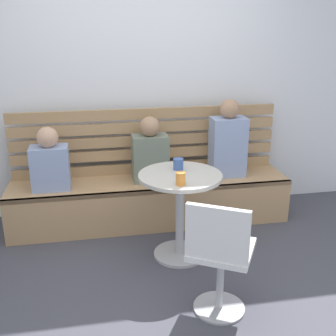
{
  "coord_description": "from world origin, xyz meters",
  "views": [
    {
      "loc": [
        -0.53,
        -2.56,
        1.89
      ],
      "look_at": [
        0.07,
        0.66,
        0.75
      ],
      "focal_mm": 44.66,
      "sensor_mm": 36.0,
      "label": 1
    }
  ],
  "objects_px": {
    "cafe_table": "(180,200)",
    "person_adult": "(228,142)",
    "booth_bench": "(151,201)",
    "cup_tumbler_orange": "(181,179)",
    "white_chair": "(220,255)",
    "person_child_middle": "(50,162)",
    "cup_mug_blue": "(178,164)",
    "person_child_left": "(150,153)"
  },
  "relations": [
    {
      "from": "person_child_left",
      "to": "person_child_middle",
      "type": "bearing_deg",
      "value": -176.22
    },
    {
      "from": "person_child_left",
      "to": "person_child_middle",
      "type": "height_order",
      "value": "person_child_left"
    },
    {
      "from": "person_child_left",
      "to": "cup_mug_blue",
      "type": "bearing_deg",
      "value": -75.71
    },
    {
      "from": "cup_tumbler_orange",
      "to": "cafe_table",
      "type": "bearing_deg",
      "value": 78.34
    },
    {
      "from": "person_child_left",
      "to": "cup_mug_blue",
      "type": "distance_m",
      "value": 0.61
    },
    {
      "from": "white_chair",
      "to": "cup_tumbler_orange",
      "type": "xyz_separation_m",
      "value": [
        -0.14,
        0.58,
        0.33
      ]
    },
    {
      "from": "person_child_middle",
      "to": "cup_tumbler_orange",
      "type": "relative_size",
      "value": 5.84
    },
    {
      "from": "cafe_table",
      "to": "person_child_middle",
      "type": "bearing_deg",
      "value": 149.01
    },
    {
      "from": "person_adult",
      "to": "cup_mug_blue",
      "type": "relative_size",
      "value": 8.07
    },
    {
      "from": "cafe_table",
      "to": "person_child_middle",
      "type": "distance_m",
      "value": 1.26
    },
    {
      "from": "white_chair",
      "to": "cafe_table",
      "type": "bearing_deg",
      "value": 96.47
    },
    {
      "from": "cafe_table",
      "to": "person_child_left",
      "type": "bearing_deg",
      "value": 101.41
    },
    {
      "from": "cafe_table",
      "to": "cup_mug_blue",
      "type": "height_order",
      "value": "cup_mug_blue"
    },
    {
      "from": "cafe_table",
      "to": "cup_tumbler_orange",
      "type": "relative_size",
      "value": 7.4
    },
    {
      "from": "person_child_left",
      "to": "cup_tumbler_orange",
      "type": "xyz_separation_m",
      "value": [
        0.1,
        -0.93,
        0.07
      ]
    },
    {
      "from": "booth_bench",
      "to": "person_adult",
      "type": "distance_m",
      "value": 0.96
    },
    {
      "from": "person_child_left",
      "to": "cafe_table",
      "type": "bearing_deg",
      "value": -78.59
    },
    {
      "from": "cafe_table",
      "to": "cup_mug_blue",
      "type": "distance_m",
      "value": 0.29
    },
    {
      "from": "person_adult",
      "to": "person_child_middle",
      "type": "xyz_separation_m",
      "value": [
        -1.7,
        -0.06,
        -0.09
      ]
    },
    {
      "from": "booth_bench",
      "to": "cup_tumbler_orange",
      "type": "height_order",
      "value": "cup_tumbler_orange"
    },
    {
      "from": "person_adult",
      "to": "person_child_middle",
      "type": "relative_size",
      "value": 1.31
    },
    {
      "from": "booth_bench",
      "to": "white_chair",
      "type": "bearing_deg",
      "value": -80.84
    },
    {
      "from": "cafe_table",
      "to": "person_child_middle",
      "type": "relative_size",
      "value": 1.27
    },
    {
      "from": "person_adult",
      "to": "cup_tumbler_orange",
      "type": "relative_size",
      "value": 7.67
    },
    {
      "from": "person_adult",
      "to": "cup_tumbler_orange",
      "type": "distance_m",
      "value": 1.15
    },
    {
      "from": "white_chair",
      "to": "person_child_middle",
      "type": "relative_size",
      "value": 1.45
    },
    {
      "from": "booth_bench",
      "to": "cup_mug_blue",
      "type": "height_order",
      "value": "cup_mug_blue"
    },
    {
      "from": "cafe_table",
      "to": "person_child_left",
      "type": "relative_size",
      "value": 1.18
    },
    {
      "from": "cafe_table",
      "to": "booth_bench",
      "type": "bearing_deg",
      "value": 102.29
    },
    {
      "from": "booth_bench",
      "to": "person_child_left",
      "type": "xyz_separation_m",
      "value": [
        0.01,
        0.03,
        0.49
      ]
    },
    {
      "from": "person_adult",
      "to": "white_chair",
      "type": "bearing_deg",
      "value": -109.69
    },
    {
      "from": "person_adult",
      "to": "person_child_left",
      "type": "height_order",
      "value": "person_adult"
    },
    {
      "from": "person_child_middle",
      "to": "booth_bench",
      "type": "bearing_deg",
      "value": 2.19
    },
    {
      "from": "cup_tumbler_orange",
      "to": "cup_mug_blue",
      "type": "bearing_deg",
      "value": 80.9
    },
    {
      "from": "cafe_table",
      "to": "cup_tumbler_orange",
      "type": "bearing_deg",
      "value": -101.66
    },
    {
      "from": "white_chair",
      "to": "person_child_middle",
      "type": "height_order",
      "value": "person_child_middle"
    },
    {
      "from": "cup_mug_blue",
      "to": "white_chair",
      "type": "bearing_deg",
      "value": -84.82
    },
    {
      "from": "cafe_table",
      "to": "cup_tumbler_orange",
      "type": "distance_m",
      "value": 0.36
    },
    {
      "from": "white_chair",
      "to": "person_adult",
      "type": "relative_size",
      "value": 1.11
    },
    {
      "from": "booth_bench",
      "to": "cup_tumbler_orange",
      "type": "bearing_deg",
      "value": -83.65
    },
    {
      "from": "white_chair",
      "to": "person_adult",
      "type": "bearing_deg",
      "value": 70.31
    },
    {
      "from": "cafe_table",
      "to": "person_adult",
      "type": "height_order",
      "value": "person_adult"
    }
  ]
}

